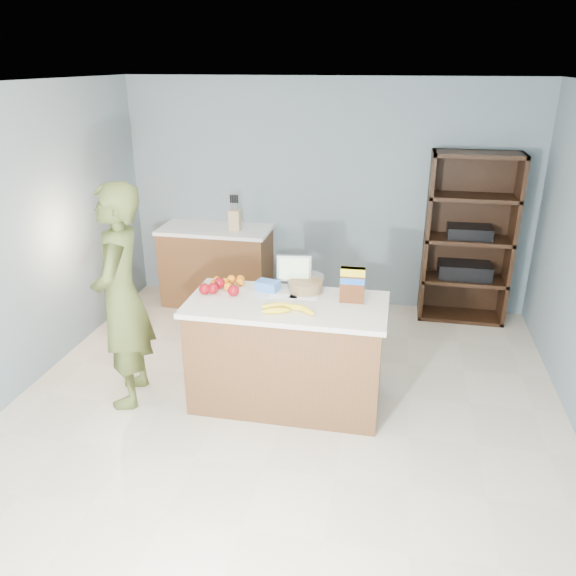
% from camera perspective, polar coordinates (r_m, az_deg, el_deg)
% --- Properties ---
extents(floor, '(4.50, 5.00, 0.02)m').
position_cam_1_polar(floor, '(4.55, -0.88, -13.42)').
color(floor, beige).
rests_on(floor, ground).
extents(walls, '(4.52, 5.02, 2.51)m').
position_cam_1_polar(walls, '(3.83, -1.02, 7.11)').
color(walls, slate).
rests_on(walls, ground).
extents(counter_peninsula, '(1.56, 0.76, 0.90)m').
position_cam_1_polar(counter_peninsula, '(4.57, -0.12, -7.03)').
color(counter_peninsula, brown).
rests_on(counter_peninsula, ground).
extents(back_cabinet, '(1.24, 0.62, 0.90)m').
position_cam_1_polar(back_cabinet, '(6.53, -7.22, 2.31)').
color(back_cabinet, brown).
rests_on(back_cabinet, ground).
extents(shelving_unit, '(0.90, 0.40, 1.80)m').
position_cam_1_polar(shelving_unit, '(6.27, 17.76, 4.57)').
color(shelving_unit, black).
rests_on(shelving_unit, ground).
extents(person, '(0.58, 0.75, 1.82)m').
position_cam_1_polar(person, '(4.61, -16.59, -0.93)').
color(person, '#485324').
rests_on(person, ground).
extents(knife_block, '(0.12, 0.10, 0.31)m').
position_cam_1_polar(knife_block, '(6.26, -5.43, 6.98)').
color(knife_block, tan).
rests_on(knife_block, back_cabinet).
extents(envelopes, '(0.38, 0.15, 0.00)m').
position_cam_1_polar(envelopes, '(4.46, 0.55, -0.87)').
color(envelopes, white).
rests_on(envelopes, counter_peninsula).
extents(bananas, '(0.44, 0.21, 0.05)m').
position_cam_1_polar(bananas, '(4.20, -0.03, -2.07)').
color(bananas, yellow).
rests_on(bananas, counter_peninsula).
extents(apples, '(0.33, 0.24, 0.09)m').
position_cam_1_polar(apples, '(4.55, -7.17, 0.03)').
color(apples, maroon).
rests_on(apples, counter_peninsula).
extents(oranges, '(0.27, 0.26, 0.07)m').
position_cam_1_polar(oranges, '(4.68, -6.17, 0.60)').
color(oranges, orange).
rests_on(oranges, counter_peninsula).
extents(blue_carton, '(0.20, 0.16, 0.08)m').
position_cam_1_polar(blue_carton, '(4.57, -2.08, 0.23)').
color(blue_carton, blue).
rests_on(blue_carton, counter_peninsula).
extents(salad_bowl, '(0.30, 0.30, 0.13)m').
position_cam_1_polar(salad_bowl, '(4.55, 1.81, 0.37)').
color(salad_bowl, '#267219').
rests_on(salad_bowl, counter_peninsula).
extents(tv, '(0.28, 0.12, 0.28)m').
position_cam_1_polar(tv, '(4.58, 0.62, 1.89)').
color(tv, silver).
rests_on(tv, counter_peninsula).
extents(cereal_box, '(0.19, 0.08, 0.28)m').
position_cam_1_polar(cereal_box, '(4.33, 6.57, 0.57)').
color(cereal_box, '#592B14').
rests_on(cereal_box, counter_peninsula).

